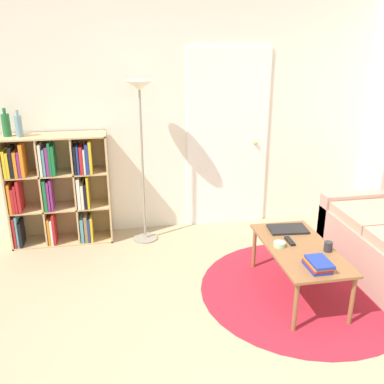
{
  "coord_description": "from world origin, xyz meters",
  "views": [
    {
      "loc": [
        -0.82,
        -2.02,
        2.13
      ],
      "look_at": [
        -0.18,
        1.47,
        0.85
      ],
      "focal_mm": 40.0,
      "sensor_mm": 36.0,
      "label": 1
    }
  ],
  "objects_px": {
    "coffee_table": "(300,252)",
    "bottle_middle": "(19,126)",
    "floor_lamp": "(140,110)",
    "laptop": "(288,229)",
    "bottle_left": "(6,125)",
    "bookshelf": "(56,188)",
    "cup": "(328,247)",
    "bowl": "(279,244)"
  },
  "relations": [
    {
      "from": "floor_lamp",
      "to": "coffee_table",
      "type": "relative_size",
      "value": 1.62
    },
    {
      "from": "floor_lamp",
      "to": "bottle_middle",
      "type": "relative_size",
      "value": 6.46
    },
    {
      "from": "floor_lamp",
      "to": "bowl",
      "type": "xyz_separation_m",
      "value": [
        1.06,
        -1.28,
        -0.97
      ]
    },
    {
      "from": "floor_lamp",
      "to": "bottle_left",
      "type": "relative_size",
      "value": 6.11
    },
    {
      "from": "laptop",
      "to": "bottle_left",
      "type": "relative_size",
      "value": 1.29
    },
    {
      "from": "floor_lamp",
      "to": "bottle_left",
      "type": "xyz_separation_m",
      "value": [
        -1.34,
        0.14,
        -0.13
      ]
    },
    {
      "from": "floor_lamp",
      "to": "bottle_middle",
      "type": "height_order",
      "value": "floor_lamp"
    },
    {
      "from": "laptop",
      "to": "bowl",
      "type": "relative_size",
      "value": 3.67
    },
    {
      "from": "coffee_table",
      "to": "bottle_left",
      "type": "height_order",
      "value": "bottle_left"
    },
    {
      "from": "laptop",
      "to": "bowl",
      "type": "distance_m",
      "value": 0.37
    },
    {
      "from": "bookshelf",
      "to": "bottle_middle",
      "type": "relative_size",
      "value": 4.44
    },
    {
      "from": "bowl",
      "to": "cup",
      "type": "bearing_deg",
      "value": -22.46
    },
    {
      "from": "bookshelf",
      "to": "laptop",
      "type": "relative_size",
      "value": 3.25
    },
    {
      "from": "floor_lamp",
      "to": "cup",
      "type": "distance_m",
      "value": 2.24
    },
    {
      "from": "cup",
      "to": "bowl",
      "type": "bearing_deg",
      "value": 157.54
    },
    {
      "from": "laptop",
      "to": "bookshelf",
      "type": "bearing_deg",
      "value": 153.31
    },
    {
      "from": "floor_lamp",
      "to": "bottle_left",
      "type": "height_order",
      "value": "floor_lamp"
    },
    {
      "from": "bookshelf",
      "to": "cup",
      "type": "distance_m",
      "value": 2.83
    },
    {
      "from": "floor_lamp",
      "to": "laptop",
      "type": "height_order",
      "value": "floor_lamp"
    },
    {
      "from": "bowl",
      "to": "bottle_left",
      "type": "bearing_deg",
      "value": 149.31
    },
    {
      "from": "coffee_table",
      "to": "bowl",
      "type": "relative_size",
      "value": 10.68
    },
    {
      "from": "coffee_table",
      "to": "laptop",
      "type": "xyz_separation_m",
      "value": [
        0.03,
        0.35,
        0.05
      ]
    },
    {
      "from": "bookshelf",
      "to": "bottle_middle",
      "type": "distance_m",
      "value": 0.74
    },
    {
      "from": "coffee_table",
      "to": "bottle_left",
      "type": "bearing_deg",
      "value": 150.26
    },
    {
      "from": "bookshelf",
      "to": "bottle_left",
      "type": "height_order",
      "value": "bottle_left"
    },
    {
      "from": "floor_lamp",
      "to": "bottle_middle",
      "type": "xyz_separation_m",
      "value": [
        -1.21,
        0.1,
        -0.13
      ]
    },
    {
      "from": "laptop",
      "to": "bottle_left",
      "type": "height_order",
      "value": "bottle_left"
    },
    {
      "from": "bottle_middle",
      "to": "floor_lamp",
      "type": "bearing_deg",
      "value": -4.52
    },
    {
      "from": "bookshelf",
      "to": "coffee_table",
      "type": "relative_size",
      "value": 1.12
    },
    {
      "from": "bookshelf",
      "to": "floor_lamp",
      "type": "bearing_deg",
      "value": -7.7
    },
    {
      "from": "bottle_middle",
      "to": "coffee_table",
      "type": "bearing_deg",
      "value": -30.19
    },
    {
      "from": "cup",
      "to": "bottle_middle",
      "type": "relative_size",
      "value": 0.31
    },
    {
      "from": "laptop",
      "to": "bottle_middle",
      "type": "relative_size",
      "value": 1.37
    },
    {
      "from": "bookshelf",
      "to": "coffee_table",
      "type": "distance_m",
      "value": 2.61
    },
    {
      "from": "floor_lamp",
      "to": "coffee_table",
      "type": "distance_m",
      "value": 2.08
    },
    {
      "from": "floor_lamp",
      "to": "laptop",
      "type": "bearing_deg",
      "value": -37.67
    },
    {
      "from": "bottle_middle",
      "to": "bottle_left",
      "type": "bearing_deg",
      "value": 159.54
    },
    {
      "from": "cup",
      "to": "floor_lamp",
      "type": "bearing_deg",
      "value": 134.97
    },
    {
      "from": "laptop",
      "to": "bottle_left",
      "type": "distance_m",
      "value": 2.96
    },
    {
      "from": "bottle_left",
      "to": "bookshelf",
      "type": "bearing_deg",
      "value": -2.58
    },
    {
      "from": "coffee_table",
      "to": "bottle_middle",
      "type": "relative_size",
      "value": 3.98
    },
    {
      "from": "bookshelf",
      "to": "bowl",
      "type": "bearing_deg",
      "value": -35.26
    }
  ]
}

